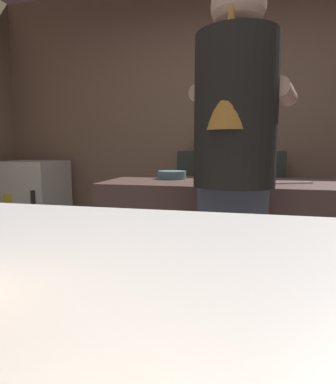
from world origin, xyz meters
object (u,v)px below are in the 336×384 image
at_px(chefs_knife, 290,183).
at_px(mini_fridge, 34,208).
at_px(bottle_hot_sauce, 198,141).
at_px(bottle_olive_oil, 200,142).
at_px(bottle_vinegar, 244,140).
at_px(mixing_bowl, 172,175).
at_px(bartender, 234,166).

bearing_deg(chefs_knife, mini_fridge, 133.62).
relative_size(bottle_hot_sauce, bottle_olive_oil, 1.24).
bearing_deg(mini_fridge, bottle_vinegar, 2.73).
bearing_deg(mixing_bowl, bottle_hot_sauce, 90.82).
xyz_separation_m(mixing_bowl, bottle_vinegar, (0.42, 1.11, 0.23)).
bearing_deg(bottle_vinegar, mixing_bowl, -110.79).
height_order(bartender, bottle_vinegar, bartender).
xyz_separation_m(bartender, bottle_hot_sauce, (-0.40, 1.81, 0.15)).
xyz_separation_m(mixing_bowl, bottle_olive_oil, (0.03, 1.09, 0.21)).
relative_size(bartender, chefs_knife, 7.41).
distance_m(mini_fridge, bottle_olive_oil, 1.86).
xyz_separation_m(bartender, chefs_knife, (0.28, 0.41, -0.11)).
height_order(mini_fridge, chefs_knife, mini_fridge).
bearing_deg(bottle_hot_sauce, chefs_knife, -63.99).
relative_size(mixing_bowl, bottle_vinegar, 0.69).
height_order(mini_fridge, bottle_vinegar, bottle_vinegar).
distance_m(bottle_vinegar, bottle_olive_oil, 0.39).
bearing_deg(chefs_knife, bottle_vinegar, 80.43).
bearing_deg(mini_fridge, bottle_hot_sauce, 8.71).
height_order(mini_fridge, bottle_olive_oil, bottle_olive_oil).
bearing_deg(chefs_knife, mixing_bowl, 148.21).
bearing_deg(chefs_knife, bartender, -145.35).
height_order(mini_fridge, bottle_hot_sauce, bottle_hot_sauce).
distance_m(mini_fridge, mixing_bowl, 2.03).
bearing_deg(bartender, mixing_bowl, 48.32).
distance_m(mixing_bowl, chefs_knife, 0.68).
relative_size(mini_fridge, bottle_olive_oil, 4.84).
bearing_deg(mixing_bowl, mini_fridge, 149.29).
height_order(bottle_hot_sauce, bottle_olive_oil, bottle_hot_sauce).
relative_size(mixing_bowl, chefs_knife, 0.72).
relative_size(bottle_hot_sauce, bottle_vinegar, 1.00).
relative_size(mini_fridge, bottle_hot_sauce, 3.89).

